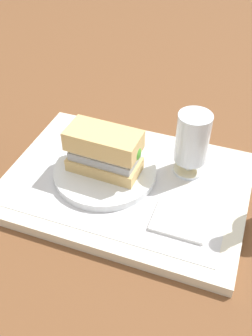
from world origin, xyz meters
TOP-DOWN VIEW (x-y plane):
  - ground_plane at (0.00, 0.00)m, footprint 3.00×3.00m
  - tray at (0.00, 0.00)m, footprint 0.44×0.32m
  - placemat at (0.00, 0.00)m, footprint 0.38×0.27m
  - plate at (-0.04, -0.00)m, footprint 0.19×0.19m
  - sandwich at (-0.04, -0.00)m, footprint 0.13×0.07m
  - beer_glass at (0.10, 0.06)m, footprint 0.06×0.06m
  - napkin_folded at (0.12, -0.06)m, footprint 0.09×0.07m

SIDE VIEW (x-z plane):
  - ground_plane at x=0.00m, z-range 0.00..0.00m
  - tray at x=0.00m, z-range 0.00..0.02m
  - placemat at x=0.00m, z-range 0.02..0.02m
  - napkin_folded at x=0.12m, z-range 0.02..0.03m
  - plate at x=-0.04m, z-range 0.02..0.04m
  - sandwich at x=-0.04m, z-range 0.04..0.12m
  - beer_glass at x=0.10m, z-range 0.03..0.15m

